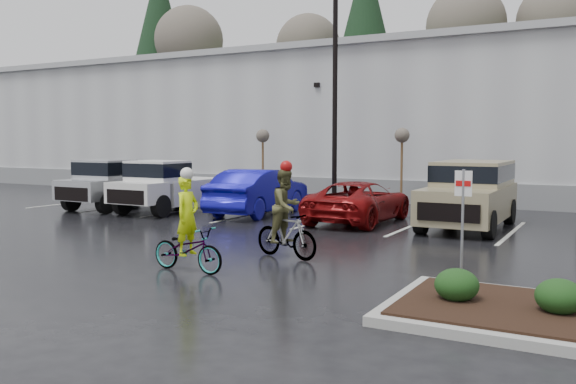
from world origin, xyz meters
The scene contains 16 objects.
ground centered at (0.00, 0.00, 0.00)m, with size 120.00×120.00×0.00m, color black.
warehouse centered at (0.00, 21.99, 3.65)m, with size 60.50×15.50×7.20m.
wooded_ridge centered at (0.00, 45.00, 3.00)m, with size 80.00×25.00×6.00m, color #2C401A.
lamppost centered at (-4.00, 12.00, 5.69)m, with size 0.50×1.00×9.22m.
sapling_west centered at (-8.00, 13.00, 2.73)m, with size 0.60×0.60×3.20m.
sapling_mid centered at (-1.50, 13.00, 2.73)m, with size 0.60×0.60×3.20m.
shrub_a centered at (4.00, -1.00, 0.41)m, with size 0.70×0.70×0.52m, color black.
shrub_b centered at (5.50, -1.00, 0.41)m, with size 0.70×0.70×0.52m, color black.
fire_lane_sign centered at (3.80, 0.20, 1.41)m, with size 0.30×0.05×2.20m.
pickup_silver centered at (-11.29, 7.52, 0.98)m, with size 2.10×5.20×1.96m, color #AEB1B6, non-canonical shape.
pickup_white centered at (-8.74, 7.61, 0.98)m, with size 2.10×5.20×1.96m, color silver, non-canonical shape.
car_blue centered at (-5.34, 8.29, 0.83)m, with size 1.75×5.03×1.66m, color #0F0D95.
car_red centered at (-1.31, 8.03, 0.68)m, with size 2.26×4.90×1.36m, color maroon.
suv_tan centered at (2.16, 8.35, 1.03)m, with size 2.20×5.10×2.06m, color gray, non-canonical shape.
cyclist_hivis centered at (-1.55, -0.75, 0.67)m, with size 1.81×0.71×2.15m.
cyclist_olive centered at (-0.47, 1.50, 0.82)m, with size 1.80×0.91×2.25m.
Camera 1 is at (6.20, -10.64, 2.71)m, focal length 38.00 mm.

